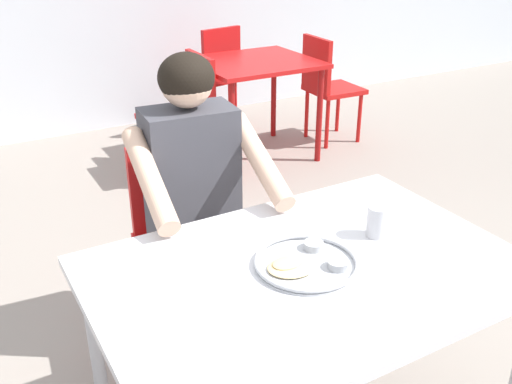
# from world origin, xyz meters

# --- Properties ---
(table_foreground) EXTENTS (1.25, 0.85, 0.74)m
(table_foreground) POSITION_xyz_m (-0.09, -0.05, 0.67)
(table_foreground) COLOR silver
(table_foreground) RESTS_ON ground
(thali_tray) EXTENTS (0.31, 0.31, 0.03)m
(thali_tray) POSITION_xyz_m (-0.09, -0.04, 0.75)
(thali_tray) COLOR #B7BABF
(thali_tray) RESTS_ON table_foreground
(drinking_cup) EXTENTS (0.07, 0.07, 0.10)m
(drinking_cup) POSITION_xyz_m (0.21, -0.00, 0.80)
(drinking_cup) COLOR silver
(drinking_cup) RESTS_ON table_foreground
(chair_foreground) EXTENTS (0.44, 0.43, 0.84)m
(chair_foreground) POSITION_xyz_m (-0.14, 0.79, 0.49)
(chair_foreground) COLOR red
(chair_foreground) RESTS_ON ground
(diner_foreground) EXTENTS (0.52, 0.58, 1.25)m
(diner_foreground) POSITION_xyz_m (-0.15, 0.58, 0.74)
(diner_foreground) COLOR #3E3E3E
(diner_foreground) RESTS_ON ground
(table_background_red) EXTENTS (0.84, 0.77, 0.74)m
(table_background_red) POSITION_xyz_m (1.13, 2.41, 0.64)
(table_background_red) COLOR #B71414
(table_background_red) RESTS_ON ground
(chair_red_left) EXTENTS (0.44, 0.44, 0.84)m
(chair_red_left) POSITION_xyz_m (0.56, 2.36, 0.48)
(chair_red_left) COLOR #B31413
(chair_red_left) RESTS_ON ground
(chair_red_right) EXTENTS (0.41, 0.40, 0.85)m
(chair_red_right) POSITION_xyz_m (1.79, 2.41, 0.49)
(chair_red_right) COLOR red
(chair_red_right) RESTS_ON ground
(chair_red_far) EXTENTS (0.45, 0.49, 0.89)m
(chair_red_far) POSITION_xyz_m (1.11, 3.07, 0.51)
(chair_red_far) COLOR #B31213
(chair_red_far) RESTS_ON ground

